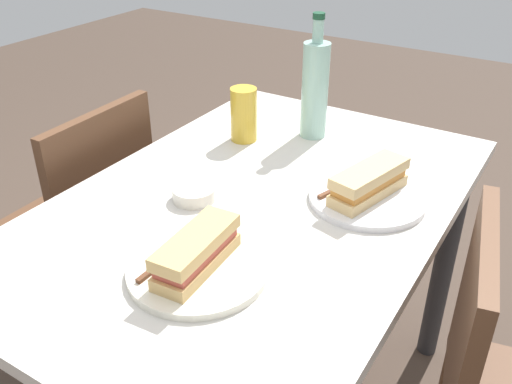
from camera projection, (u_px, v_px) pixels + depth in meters
name	position (u px, v px, depth m)	size (l,w,h in m)	color
dining_table	(256.00, 242.00, 1.31)	(1.20, 0.79, 0.75)	beige
chair_far	(87.00, 222.00, 1.65)	(0.41, 0.41, 0.85)	brown
plate_near	(198.00, 270.00, 1.02)	(0.26, 0.26, 0.01)	silver
baguette_sandwich_near	(197.00, 251.00, 1.00)	(0.20, 0.08, 0.07)	tan
knife_near	(167.00, 259.00, 1.03)	(0.18, 0.01, 0.01)	silver
plate_far	(367.00, 198.00, 1.24)	(0.26, 0.26, 0.01)	white
baguette_sandwich_far	(369.00, 182.00, 1.22)	(0.22, 0.12, 0.07)	#DBB77A
knife_far	(343.00, 186.00, 1.27)	(0.17, 0.07, 0.01)	silver
water_bottle	(315.00, 88.00, 1.49)	(0.07, 0.07, 0.33)	#99C6B7
beer_glass	(244.00, 115.00, 1.49)	(0.07, 0.07, 0.14)	gold
olive_bowl	(194.00, 193.00, 1.25)	(0.10, 0.10, 0.03)	silver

